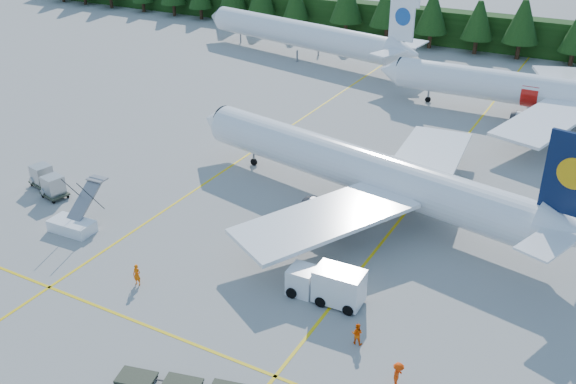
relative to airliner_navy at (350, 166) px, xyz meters
The scene contains 14 objects.
ground 18.60m from the airliner_navy, 90.81° to the right, with size 320.00×320.00×0.00m, color gray.
taxi_stripe_a 14.80m from the airliner_navy, behind, with size 0.25×120.00×0.01m, color yellow.
taxi_stripe_b 6.99m from the airliner_navy, 16.93° to the left, with size 0.25×120.00×0.01m, color yellow.
taxi_stripe_cross 24.52m from the airliner_navy, 90.61° to the right, with size 80.00×0.25×0.01m, color yellow.
treeline_hedge 63.75m from the airliner_navy, 90.23° to the left, with size 220.00×4.00×6.00m, color black.
airliner_navy is the anchor object (origin of this frame).
airliner_red 33.38m from the airliner_navy, 72.17° to the left, with size 40.70×33.50×11.84m.
airliner_far_left 53.20m from the airliner_navy, 124.15° to the left, with size 42.27×12.64×12.45m.
airstairs 25.54m from the airliner_navy, 138.38° to the right, with size 4.09×5.56×3.61m.
service_truck 16.26m from the airliner_navy, 72.09° to the right, with size 5.82×2.30×2.78m.
uld_pair 29.63m from the airliner_navy, 154.58° to the right, with size 5.76×3.63×1.90m.
crew_a 22.53m from the airliner_navy, 112.43° to the right, with size 0.65×0.42×1.77m, color #F96105.
crew_b 21.06m from the airliner_navy, 64.48° to the right, with size 0.79×0.62×1.63m, color #F95705.
crew_c 25.09m from the airliner_navy, 59.09° to the right, with size 0.78×0.53×1.88m, color #F73A05.
Camera 1 is at (21.54, -32.64, 28.93)m, focal length 40.00 mm.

